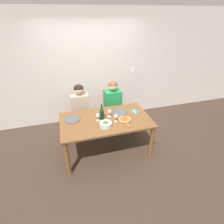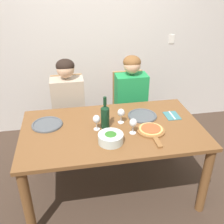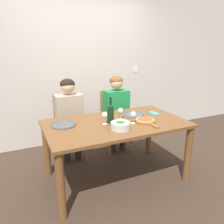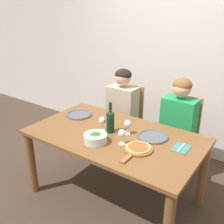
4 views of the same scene
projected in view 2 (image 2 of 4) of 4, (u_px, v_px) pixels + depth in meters
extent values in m
plane|color=#3D2D23|center=(112.00, 188.00, 2.87)|extent=(40.00, 40.00, 0.00)
cube|color=silver|center=(93.00, 34.00, 3.47)|extent=(10.00, 0.05, 2.70)
cube|color=white|center=(172.00, 39.00, 3.66)|extent=(0.08, 0.01, 0.12)
cube|color=brown|center=(112.00, 129.00, 2.51)|extent=(1.72, 0.99, 0.04)
cylinder|color=brown|center=(28.00, 205.00, 2.19)|extent=(0.08, 0.08, 0.74)
cylinder|color=brown|center=(205.00, 181.00, 2.44)|extent=(0.08, 0.08, 0.74)
cylinder|color=brown|center=(35.00, 145.00, 2.94)|extent=(0.08, 0.08, 0.74)
cylinder|color=brown|center=(171.00, 131.00, 3.19)|extent=(0.08, 0.08, 0.74)
cube|color=#9E7042|center=(70.00, 120.00, 3.27)|extent=(0.42, 0.42, 0.04)
cube|color=#9E7042|center=(68.00, 94.00, 3.30)|extent=(0.38, 0.03, 0.51)
cylinder|color=#9E7042|center=(56.00, 146.00, 3.18)|extent=(0.04, 0.04, 0.43)
cylinder|color=#9E7042|center=(87.00, 143.00, 3.24)|extent=(0.04, 0.04, 0.43)
cylinder|color=#9E7042|center=(56.00, 130.00, 3.51)|extent=(0.04, 0.04, 0.43)
cylinder|color=#9E7042|center=(85.00, 127.00, 3.57)|extent=(0.04, 0.04, 0.43)
cube|color=#9E7042|center=(130.00, 115.00, 3.39)|extent=(0.42, 0.42, 0.04)
cube|color=#9E7042|center=(127.00, 90.00, 3.42)|extent=(0.38, 0.03, 0.51)
cylinder|color=#9E7042|center=(118.00, 140.00, 3.30)|extent=(0.04, 0.04, 0.43)
cylinder|color=#9E7042|center=(147.00, 137.00, 3.36)|extent=(0.04, 0.04, 0.43)
cylinder|color=#9E7042|center=(113.00, 124.00, 3.63)|extent=(0.04, 0.04, 0.43)
cylinder|color=#9E7042|center=(139.00, 122.00, 3.69)|extent=(0.04, 0.04, 0.43)
cylinder|color=#28282D|center=(64.00, 139.00, 3.28)|extent=(0.10, 0.10, 0.47)
cylinder|color=#28282D|center=(79.00, 138.00, 3.31)|extent=(0.10, 0.10, 0.47)
cube|color=tan|center=(68.00, 100.00, 3.11)|extent=(0.38, 0.22, 0.54)
cylinder|color=tan|center=(52.00, 123.00, 2.94)|extent=(0.07, 0.31, 0.14)
cylinder|color=tan|center=(87.00, 120.00, 3.00)|extent=(0.07, 0.31, 0.14)
sphere|color=#DBAD89|center=(65.00, 69.00, 2.93)|extent=(0.20, 0.20, 0.20)
ellipsoid|color=black|center=(65.00, 66.00, 2.92)|extent=(0.21, 0.21, 0.15)
cylinder|color=#28282D|center=(124.00, 133.00, 3.40)|extent=(0.10, 0.10, 0.47)
cylinder|color=#28282D|center=(137.00, 132.00, 3.43)|extent=(0.10, 0.10, 0.47)
cube|color=#1E8C47|center=(131.00, 96.00, 3.23)|extent=(0.38, 0.22, 0.54)
cylinder|color=#1E8C47|center=(119.00, 117.00, 3.06)|extent=(0.07, 0.31, 0.14)
cylinder|color=#1E8C47|center=(152.00, 114.00, 3.12)|extent=(0.07, 0.31, 0.14)
sphere|color=#DBAD89|center=(132.00, 65.00, 3.05)|extent=(0.20, 0.20, 0.20)
ellipsoid|color=brown|center=(132.00, 62.00, 3.04)|extent=(0.21, 0.21, 0.15)
cylinder|color=black|center=(105.00, 118.00, 2.46)|extent=(0.08, 0.08, 0.20)
cone|color=black|center=(105.00, 107.00, 2.40)|extent=(0.08, 0.08, 0.03)
cylinder|color=black|center=(105.00, 101.00, 2.38)|extent=(0.03, 0.03, 0.08)
cylinder|color=silver|center=(111.00, 138.00, 2.27)|extent=(0.22, 0.22, 0.08)
ellipsoid|color=#2D6B23|center=(111.00, 138.00, 2.27)|extent=(0.18, 0.18, 0.09)
cylinder|color=#4C5156|center=(47.00, 125.00, 2.54)|extent=(0.30, 0.30, 0.01)
torus|color=#4C5156|center=(47.00, 124.00, 2.54)|extent=(0.29, 0.29, 0.02)
cylinder|color=#4C5156|center=(142.00, 116.00, 2.69)|extent=(0.30, 0.30, 0.01)
torus|color=#4C5156|center=(142.00, 115.00, 2.69)|extent=(0.29, 0.29, 0.02)
cylinder|color=brown|center=(151.00, 130.00, 2.44)|extent=(0.26, 0.26, 0.02)
cube|color=brown|center=(158.00, 143.00, 2.27)|extent=(0.04, 0.14, 0.02)
cylinder|color=tan|center=(151.00, 129.00, 2.44)|extent=(0.22, 0.22, 0.01)
cylinder|color=#AD4C28|center=(151.00, 128.00, 2.43)|extent=(0.18, 0.18, 0.01)
cylinder|color=silver|center=(97.00, 129.00, 2.47)|extent=(0.06, 0.06, 0.01)
cylinder|color=silver|center=(97.00, 126.00, 2.45)|extent=(0.01, 0.01, 0.07)
ellipsoid|color=silver|center=(97.00, 119.00, 2.42)|extent=(0.07, 0.07, 0.08)
ellipsoid|color=maroon|center=(97.00, 120.00, 2.42)|extent=(0.06, 0.06, 0.03)
cylinder|color=silver|center=(133.00, 133.00, 2.42)|extent=(0.06, 0.06, 0.01)
cylinder|color=silver|center=(133.00, 129.00, 2.40)|extent=(0.01, 0.01, 0.07)
ellipsoid|color=silver|center=(133.00, 123.00, 2.37)|extent=(0.07, 0.07, 0.08)
ellipsoid|color=maroon|center=(133.00, 124.00, 2.37)|extent=(0.06, 0.06, 0.03)
cylinder|color=silver|center=(121.00, 122.00, 2.59)|extent=(0.06, 0.06, 0.01)
cylinder|color=silver|center=(121.00, 119.00, 2.57)|extent=(0.01, 0.01, 0.07)
ellipsoid|color=silver|center=(121.00, 113.00, 2.53)|extent=(0.07, 0.07, 0.08)
ellipsoid|color=maroon|center=(121.00, 114.00, 2.54)|extent=(0.06, 0.06, 0.03)
cube|color=#387075|center=(172.00, 116.00, 2.70)|extent=(0.14, 0.18, 0.01)
cube|color=silver|center=(172.00, 115.00, 2.70)|extent=(0.01, 0.17, 0.01)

